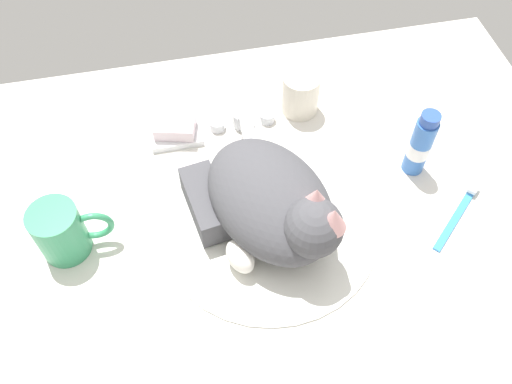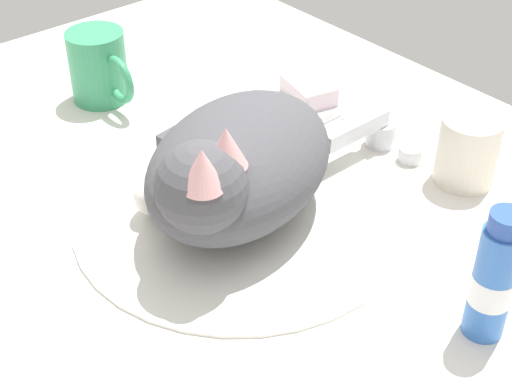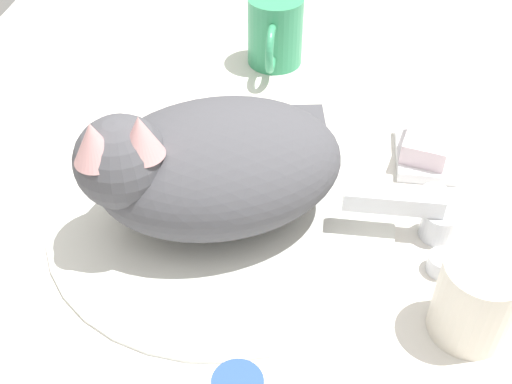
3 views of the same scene
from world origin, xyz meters
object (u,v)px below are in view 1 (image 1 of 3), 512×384
at_px(coffee_mug, 62,231).
at_px(toothpaste_bottle, 420,145).
at_px(soap_bar, 175,127).
at_px(toothbrush, 459,212).
at_px(cat, 271,204).
at_px(faucet, 244,123).
at_px(rinse_cup, 301,94).

distance_m(coffee_mug, toothpaste_bottle, 0.57).
height_order(soap_bar, toothpaste_bottle, toothpaste_bottle).
bearing_deg(toothbrush, cat, 173.22).
xyz_separation_m(faucet, coffee_mug, (-0.31, -0.18, 0.02)).
relative_size(coffee_mug, toothbrush, 0.98).
relative_size(soap_bar, toothpaste_bottle, 0.53).
height_order(cat, rinse_cup, cat).
relative_size(faucet, coffee_mug, 1.03).
distance_m(coffee_mug, rinse_cup, 0.47).
xyz_separation_m(faucet, soap_bar, (-0.12, 0.01, 0.00)).
relative_size(rinse_cup, toothbrush, 0.66).
relative_size(coffee_mug, toothpaste_bottle, 0.90).
bearing_deg(faucet, coffee_mug, -150.13).
bearing_deg(cat, rinse_cup, 65.58).
bearing_deg(toothpaste_bottle, rinse_cup, 131.63).
bearing_deg(toothbrush, soap_bar, 148.62).
bearing_deg(coffee_mug, rinse_cup, 26.64).
distance_m(cat, soap_bar, 0.26).
xyz_separation_m(soap_bar, toothpaste_bottle, (0.38, -0.15, 0.04)).
relative_size(cat, rinse_cup, 3.57).
height_order(faucet, toothpaste_bottle, toothpaste_bottle).
xyz_separation_m(cat, coffee_mug, (-0.31, 0.03, -0.02)).
height_order(rinse_cup, toothbrush, rinse_cup).
distance_m(faucet, coffee_mug, 0.36).
height_order(cat, toothbrush, cat).
xyz_separation_m(faucet, toothpaste_bottle, (0.26, -0.14, 0.04)).
height_order(rinse_cup, soap_bar, rinse_cup).
bearing_deg(faucet, cat, -89.88).
relative_size(faucet, cat, 0.43).
bearing_deg(coffee_mug, cat, -5.80).
bearing_deg(toothbrush, toothpaste_bottle, 110.18).
xyz_separation_m(rinse_cup, toothbrush, (0.19, -0.28, -0.03)).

